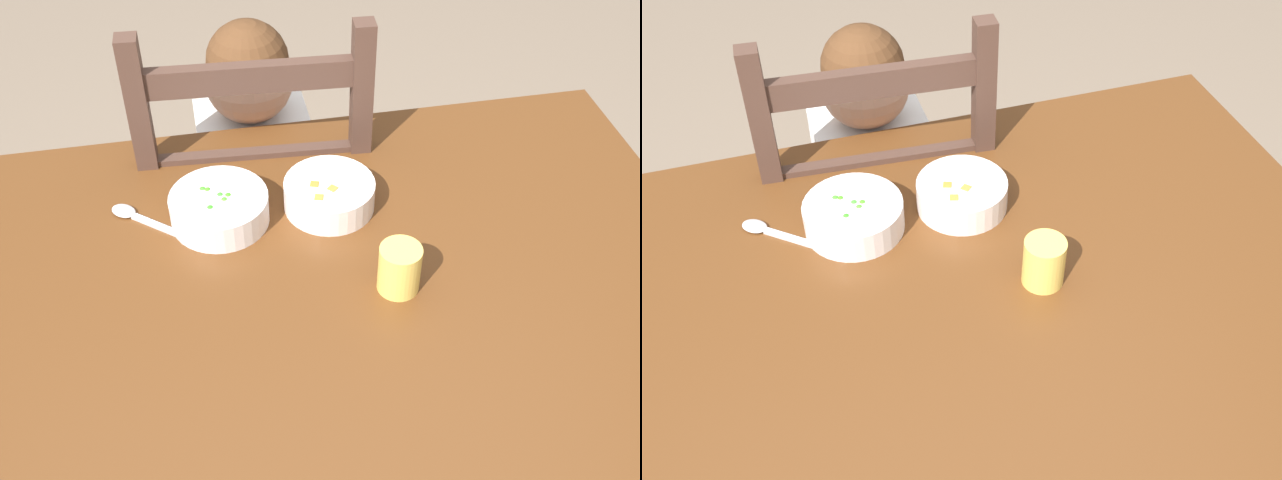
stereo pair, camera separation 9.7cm
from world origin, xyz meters
TOP-DOWN VIEW (x-y plane):
  - dining_table at (0.00, 0.00)m, footprint 1.13×0.87m
  - dining_chair at (-0.10, 0.48)m, footprint 0.45×0.45m
  - child_figure at (-0.10, 0.48)m, footprint 0.32×0.31m
  - bowl_of_peas at (-0.19, 0.19)m, footprint 0.16×0.16m
  - bowl_of_carrots at (-0.01, 0.19)m, footprint 0.15×0.15m
  - spoon at (-0.33, 0.22)m, footprint 0.12×0.10m
  - drinking_cup at (0.06, -0.01)m, footprint 0.06×0.06m

SIDE VIEW (x-z plane):
  - dining_chair at x=-0.10m, z-range -0.04..0.98m
  - child_figure at x=-0.10m, z-range 0.15..1.10m
  - dining_table at x=0.00m, z-range 0.26..1.04m
  - spoon at x=-0.33m, z-range 0.77..0.78m
  - bowl_of_carrots at x=-0.01m, z-range 0.78..0.83m
  - bowl_of_peas at x=-0.19m, z-range 0.78..0.83m
  - drinking_cup at x=0.06m, z-range 0.77..0.85m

